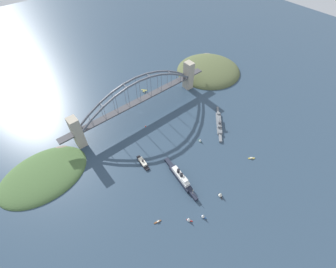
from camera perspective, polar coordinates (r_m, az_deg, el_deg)
ground_plane at (r=451.08m, az=-6.49°, el=5.10°), size 1400.00×1400.00×0.00m
harbor_arch_bridge at (r=430.69m, az=-6.84°, el=8.10°), size 299.49×17.17×74.57m
headland_west_shore at (r=563.87m, az=9.49°, el=14.67°), size 140.70×137.65×31.66m
headland_east_shore at (r=406.01m, az=-27.23°, el=-8.50°), size 130.55×94.42×18.66m
ocean_liner at (r=353.86m, az=2.96°, el=-10.20°), size 17.05×80.56×17.25m
naval_cruiser at (r=433.35m, az=12.00°, el=2.50°), size 62.05×63.95×17.20m
harbor_ferry_steamer at (r=372.74m, az=-5.98°, el=-6.73°), size 9.47×31.04×8.23m
seaplane_taxiing_near_bridge at (r=496.12m, az=-5.69°, el=10.16°), size 9.38×10.04×4.99m
small_boat_0 at (r=329.17m, az=-2.46°, el=-20.04°), size 10.23×3.75×2.01m
small_boat_1 at (r=399.59m, az=19.15°, el=-5.42°), size 9.25×7.53×2.37m
small_boat_2 at (r=331.77m, az=8.36°, el=-18.64°), size 5.21×7.52×7.87m
small_boat_3 at (r=328.02m, az=5.02°, el=-19.46°), size 6.12×7.61×7.85m
small_boat_4 at (r=348.81m, az=12.37°, el=-13.81°), size 7.11×9.21×8.59m
small_boat_5 at (r=401.04m, az=7.64°, el=-1.44°), size 4.47×7.05×6.62m
channel_marker_buoy at (r=423.67m, az=-5.34°, el=1.90°), size 2.20×2.20×2.75m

